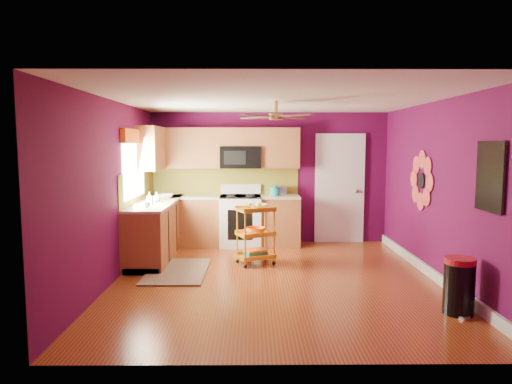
{
  "coord_description": "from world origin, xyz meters",
  "views": [
    {
      "loc": [
        -0.33,
        -6.26,
        1.9
      ],
      "look_at": [
        -0.28,
        0.4,
        1.2
      ],
      "focal_mm": 32.0,
      "sensor_mm": 36.0,
      "label": 1
    }
  ],
  "objects": [
    {
      "name": "room_envelope",
      "position": [
        0.03,
        0.0,
        1.63
      ],
      "size": [
        4.54,
        5.04,
        2.52
      ],
      "color": "#50093B",
      "rests_on": "ground"
    },
    {
      "name": "trash_can",
      "position": [
        1.98,
        -1.32,
        0.32
      ],
      "size": [
        0.44,
        0.44,
        0.64
      ],
      "color": "black",
      "rests_on": "ground"
    },
    {
      "name": "upper_cabinetry",
      "position": [
        -1.24,
        2.17,
        1.8
      ],
      "size": [
        2.8,
        2.3,
        1.26
      ],
      "color": "brown",
      "rests_on": "ground"
    },
    {
      "name": "left_window",
      "position": [
        -2.22,
        1.05,
        1.74
      ],
      "size": [
        0.08,
        1.35,
        1.08
      ],
      "color": "white",
      "rests_on": "ground"
    },
    {
      "name": "electric_range",
      "position": [
        -0.55,
        2.17,
        0.48
      ],
      "size": [
        0.76,
        0.66,
        1.13
      ],
      "color": "white",
      "rests_on": "ground"
    },
    {
      "name": "counter_cup",
      "position": [
        -1.93,
        0.61,
        0.98
      ],
      "size": [
        0.11,
        0.11,
        0.09
      ],
      "primitive_type": "imported",
      "color": "white",
      "rests_on": "lower_cabinets"
    },
    {
      "name": "ceiling_fan",
      "position": [
        0.0,
        0.2,
        2.29
      ],
      "size": [
        1.01,
        1.01,
        0.26
      ],
      "color": "#BF8C3F",
      "rests_on": "ground"
    },
    {
      "name": "lower_cabinets",
      "position": [
        -1.35,
        1.82,
        0.43
      ],
      "size": [
        2.81,
        2.31,
        0.94
      ],
      "color": "brown",
      "rests_on": "ground"
    },
    {
      "name": "soap_bottle_a",
      "position": [
        -1.97,
        0.99,
        1.04
      ],
      "size": [
        0.09,
        0.09,
        0.2
      ],
      "primitive_type": "imported",
      "color": "#EA3F72",
      "rests_on": "lower_cabinets"
    },
    {
      "name": "shag_rug",
      "position": [
        -1.45,
        0.39,
        0.01
      ],
      "size": [
        0.88,
        1.42,
        0.02
      ],
      "primitive_type": "cube",
      "rotation": [
        0.0,
        0.0,
        -0.01
      ],
      "color": "black",
      "rests_on": "ground"
    },
    {
      "name": "soap_bottle_b",
      "position": [
        -1.93,
        1.33,
        1.02
      ],
      "size": [
        0.13,
        0.13,
        0.16
      ],
      "primitive_type": "imported",
      "color": "white",
      "rests_on": "lower_cabinets"
    },
    {
      "name": "toaster",
      "position": [
        0.2,
        2.29,
        1.03
      ],
      "size": [
        0.22,
        0.15,
        0.18
      ],
      "primitive_type": "cube",
      "color": "beige",
      "rests_on": "lower_cabinets"
    },
    {
      "name": "right_wall_art",
      "position": [
        2.23,
        -0.34,
        1.44
      ],
      "size": [
        0.04,
        2.74,
        1.04
      ],
      "color": "black",
      "rests_on": "ground"
    },
    {
      "name": "ground",
      "position": [
        0.0,
        0.0,
        0.0
      ],
      "size": [
        5.0,
        5.0,
        0.0
      ],
      "primitive_type": "plane",
      "color": "maroon",
      "rests_on": "ground"
    },
    {
      "name": "counter_dish",
      "position": [
        -1.87,
        1.79,
        0.98
      ],
      "size": [
        0.29,
        0.29,
        0.07
      ],
      "primitive_type": "imported",
      "color": "white",
      "rests_on": "lower_cabinets"
    },
    {
      "name": "panel_door",
      "position": [
        1.35,
        2.47,
        1.02
      ],
      "size": [
        0.95,
        0.11,
        2.15
      ],
      "color": "white",
      "rests_on": "ground"
    },
    {
      "name": "rolling_cart",
      "position": [
        -0.27,
        0.83,
        0.51
      ],
      "size": [
        0.66,
        0.58,
        0.99
      ],
      "color": "gold",
      "rests_on": "ground"
    },
    {
      "name": "teal_kettle",
      "position": [
        0.09,
        2.16,
        1.02
      ],
      "size": [
        0.18,
        0.18,
        0.21
      ],
      "color": "teal",
      "rests_on": "lower_cabinets"
    }
  ]
}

